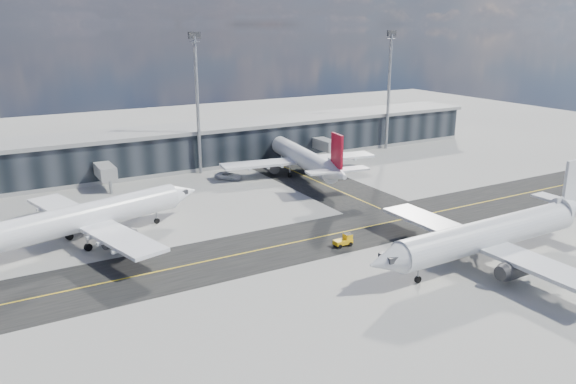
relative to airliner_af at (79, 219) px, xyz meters
name	(u,v)px	position (x,y,z in m)	size (l,w,h in m)	color
ground	(324,248)	(29.53, -18.43, -3.89)	(300.00, 300.00, 0.00)	gray
taxiway_lanes	(308,221)	(33.44, -7.69, -3.88)	(180.00, 63.00, 0.03)	black
terminal_concourse	(189,148)	(29.57, 36.50, 0.20)	(152.00, 19.80, 8.80)	black
floodlight_masts	(197,99)	(29.53, 29.57, 11.71)	(102.50, 0.70, 28.90)	gray
airliner_af	(79,219)	(0.00, 0.00, 0.00)	(39.27, 33.79, 11.78)	white
airliner_redtail	(302,158)	(47.23, 17.16, -0.04)	(33.67, 39.34, 11.66)	white
airliner_near	(492,234)	(46.03, -33.11, 0.05)	(40.23, 34.22, 11.95)	silver
baggage_tug	(344,240)	(32.51, -19.00, -3.04)	(2.72, 1.42, 1.70)	#FFBA0D
service_van	(228,176)	(32.65, 22.08, -3.13)	(2.53, 5.49, 1.53)	white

